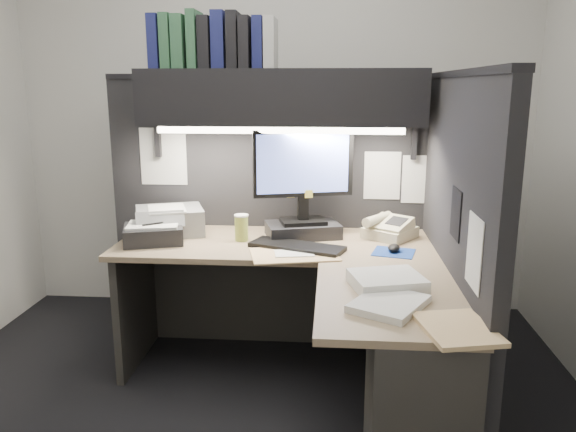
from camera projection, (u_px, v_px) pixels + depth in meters
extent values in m
plane|color=black|center=(243.00, 419.00, 2.69)|extent=(3.50, 3.50, 0.00)
cube|color=silver|center=(273.00, 117.00, 3.84)|extent=(3.50, 0.04, 2.70)
cube|color=silver|center=(87.00, 216.00, 0.93)|extent=(3.50, 0.04, 2.70)
cube|color=black|center=(269.00, 214.00, 3.41)|extent=(1.90, 0.06, 1.60)
cube|color=black|center=(454.00, 253.00, 2.61)|extent=(0.06, 1.50, 1.60)
cube|color=#977E60|center=(275.00, 244.00, 3.07)|extent=(1.70, 0.68, 0.03)
cube|color=#977E60|center=(390.00, 299.00, 2.28)|extent=(0.60, 0.85, 0.03)
cube|color=#2D2B28|center=(280.00, 288.00, 3.44)|extent=(1.61, 0.02, 0.70)
cube|color=#2D2B28|center=(136.00, 303.00, 3.21)|extent=(0.04, 0.61, 0.70)
cube|color=#2D2B28|center=(418.00, 411.00, 2.14)|extent=(0.38, 0.40, 0.70)
cube|color=black|center=(282.00, 97.00, 3.07)|extent=(1.55, 0.34, 0.30)
cylinder|color=white|center=(280.00, 131.00, 2.98)|extent=(1.32, 0.04, 0.04)
cube|color=black|center=(303.00, 230.00, 3.16)|extent=(0.45, 0.34, 0.08)
cube|color=black|center=(303.00, 208.00, 3.14)|extent=(0.07, 0.06, 0.13)
cube|color=black|center=(303.00, 163.00, 3.07)|extent=(0.55, 0.19, 0.37)
cube|color=#647ADD|center=(303.00, 164.00, 3.06)|extent=(0.49, 0.14, 0.32)
cube|color=black|center=(297.00, 247.00, 2.93)|extent=(0.52, 0.33, 0.02)
cube|color=navy|center=(394.00, 252.00, 2.86)|extent=(0.24, 0.23, 0.00)
ellipsoid|color=black|center=(394.00, 248.00, 2.87)|extent=(0.08, 0.11, 0.04)
cube|color=beige|center=(390.00, 229.00, 3.14)|extent=(0.34, 0.34, 0.10)
cylinder|color=#CFD555|center=(241.00, 228.00, 3.07)|extent=(0.09, 0.09, 0.14)
cube|color=gray|center=(170.00, 221.00, 3.23)|extent=(0.45, 0.42, 0.15)
cube|color=black|center=(154.00, 234.00, 3.05)|extent=(0.37, 0.34, 0.09)
cube|color=#E0B97E|center=(294.00, 254.00, 2.82)|extent=(0.48, 0.37, 0.01)
cube|color=white|center=(387.00, 281.00, 2.37)|extent=(0.34, 0.31, 0.06)
cube|color=white|center=(389.00, 304.00, 2.16)|extent=(0.35, 0.37, 0.03)
cube|color=#E0B97E|center=(457.00, 329.00, 1.95)|extent=(0.29, 0.34, 0.02)
cube|color=#161A4E|center=(158.00, 42.00, 3.04)|extent=(0.06, 0.22, 0.28)
cube|color=#2B5738|center=(170.00, 42.00, 3.04)|extent=(0.06, 0.22, 0.28)
cube|color=#2B5738|center=(181.00, 43.00, 3.03)|extent=(0.06, 0.22, 0.28)
cube|color=#2B5738|center=(195.00, 40.00, 3.04)|extent=(0.05, 0.22, 0.30)
cube|color=black|center=(207.00, 43.00, 3.05)|extent=(0.06, 0.22, 0.27)
cube|color=#161A4E|center=(220.00, 41.00, 3.05)|extent=(0.07, 0.22, 0.30)
cube|color=black|center=(234.00, 41.00, 3.03)|extent=(0.06, 0.22, 0.29)
cube|color=black|center=(246.00, 43.00, 3.01)|extent=(0.06, 0.22, 0.27)
cube|color=#161A4E|center=(259.00, 43.00, 3.02)|extent=(0.06, 0.22, 0.27)
cube|color=#B7B7B3|center=(271.00, 44.00, 3.01)|extent=(0.06, 0.22, 0.27)
cube|color=white|center=(382.00, 176.00, 3.27)|extent=(0.21, 0.00, 0.28)
cube|color=white|center=(420.00, 179.00, 3.26)|extent=(0.21, 0.00, 0.28)
cube|color=white|center=(163.00, 156.00, 3.35)|extent=(0.28, 0.00, 0.34)
cube|color=black|center=(456.00, 214.00, 2.43)|extent=(0.00, 0.18, 0.22)
cube|color=white|center=(474.00, 252.00, 2.11)|extent=(0.00, 0.21, 0.28)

